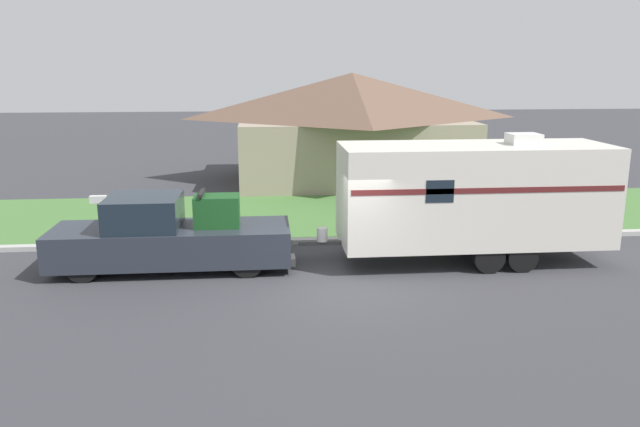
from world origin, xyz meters
TOP-DOWN VIEW (x-y plane):
  - ground_plane at (0.00, 0.00)m, footprint 120.00×120.00m
  - curb_strip at (0.00, 3.75)m, footprint 80.00×0.30m
  - lawn_strip at (0.00, 7.40)m, footprint 80.00×7.00m
  - house_across_street at (2.26, 14.40)m, footprint 10.95×8.13m
  - pickup_truck at (-4.28, 1.67)m, footprint 6.20×1.98m
  - travel_trailer at (3.74, 1.67)m, footprint 8.22×2.45m
  - mailbox at (-6.85, 4.88)m, footprint 0.48×0.20m

SIDE VIEW (x-z plane):
  - ground_plane at x=0.00m, z-range 0.00..0.00m
  - lawn_strip at x=0.00m, z-range 0.00..0.03m
  - curb_strip at x=0.00m, z-range 0.00..0.14m
  - pickup_truck at x=-4.28m, z-range -0.16..1.89m
  - mailbox at x=-6.85m, z-range 0.36..1.69m
  - travel_trailer at x=3.74m, z-range 0.12..3.56m
  - house_across_street at x=2.26m, z-range 0.09..4.96m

